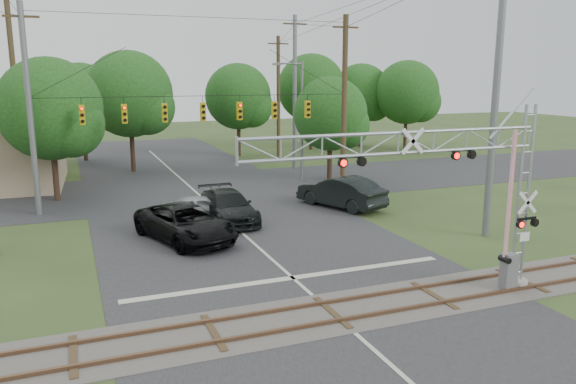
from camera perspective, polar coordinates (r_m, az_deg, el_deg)
name	(u,v)px	position (r m, az deg, el deg)	size (l,w,h in m)	color
ground	(362,340)	(17.38, 7.49, -14.67)	(160.00, 160.00, 0.00)	#304620
road_main	(256,246)	(25.93, -3.26, -5.48)	(14.00, 90.00, 0.02)	#272729
road_cross	(192,189)	(39.08, -9.71, 0.31)	(90.00, 12.00, 0.02)	#272729
railroad_track	(332,313)	(18.96, 4.52, -12.14)	(90.00, 3.20, 0.17)	#46423C
crossing_gantry	(451,181)	(19.58, 16.25, 1.05)	(11.16, 0.86, 6.72)	#979792
traffic_signal_span	(217,108)	(34.67, -7.21, 8.43)	(19.34, 0.36, 11.50)	slate
pickup_black	(186,223)	(26.94, -10.37, -3.14)	(2.81, 6.10, 1.69)	black
car_dark	(228,206)	(30.16, -6.11, -1.47)	(2.27, 5.58, 1.62)	black
sedan_silver	(201,208)	(30.53, -8.79, -1.59)	(1.65, 4.10, 1.40)	#A3A7AA
suv_dark	(341,192)	(33.25, 5.40, 0.00)	(1.96, 5.62, 1.85)	black
streetlight	(300,115)	(40.92, 1.20, 7.83)	(2.31, 0.24, 8.67)	slate
utility_poles	(227,97)	(37.16, -6.24, 9.61)	(23.98, 29.17, 13.75)	#3F2F1D
treeline	(172,97)	(50.24, -11.69, 9.42)	(57.58, 23.36, 9.83)	#352218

